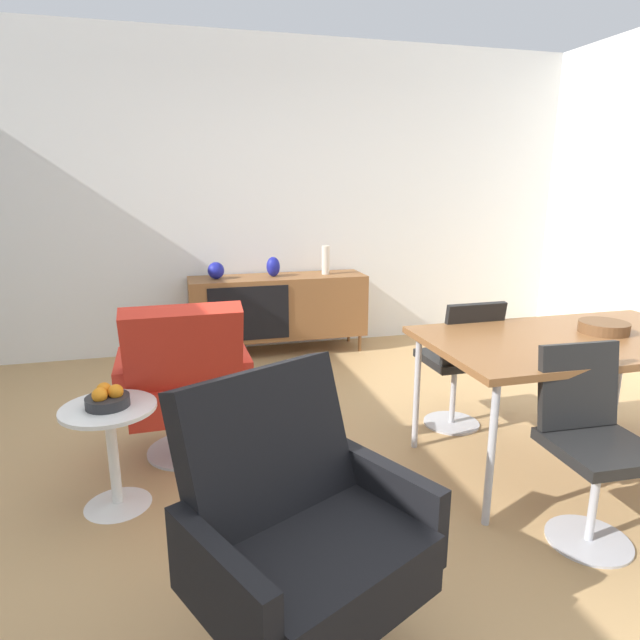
% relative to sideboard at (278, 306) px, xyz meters
% --- Properties ---
extents(ground_plane, '(8.32, 8.32, 0.00)m').
position_rel_sideboard_xyz_m(ground_plane, '(-0.17, -2.30, -0.44)').
color(ground_plane, tan).
extents(wall_back, '(6.80, 0.12, 2.80)m').
position_rel_sideboard_xyz_m(wall_back, '(-0.17, 0.30, 0.96)').
color(wall_back, silver).
rests_on(wall_back, ground_plane).
extents(sideboard, '(1.60, 0.45, 0.72)m').
position_rel_sideboard_xyz_m(sideboard, '(0.00, 0.00, 0.00)').
color(sideboard, brown).
rests_on(sideboard, ground_plane).
extents(vase_cobalt, '(0.12, 0.12, 0.18)m').
position_rel_sideboard_xyz_m(vase_cobalt, '(-0.04, 0.00, 0.37)').
color(vase_cobalt, navy).
rests_on(vase_cobalt, sideboard).
extents(vase_sculptural_dark, '(0.07, 0.07, 0.26)m').
position_rel_sideboard_xyz_m(vase_sculptural_dark, '(0.45, 0.00, 0.41)').
color(vase_sculptural_dark, beige).
rests_on(vase_sculptural_dark, sideboard).
extents(vase_ceramic_small, '(0.14, 0.14, 0.15)m').
position_rel_sideboard_xyz_m(vase_ceramic_small, '(-0.55, 0.00, 0.35)').
color(vase_ceramic_small, navy).
rests_on(vase_ceramic_small, sideboard).
extents(dining_table, '(1.60, 0.90, 0.74)m').
position_rel_sideboard_xyz_m(dining_table, '(1.16, -2.45, 0.26)').
color(dining_table, brown).
rests_on(dining_table, ground_plane).
extents(wooden_bowl_on_table, '(0.26, 0.26, 0.06)m').
position_rel_sideboard_xyz_m(wooden_bowl_on_table, '(1.37, -2.41, 0.33)').
color(wooden_bowl_on_table, brown).
rests_on(wooden_bowl_on_table, dining_table).
extents(dining_chair_front_left, '(0.42, 0.44, 0.86)m').
position_rel_sideboard_xyz_m(dining_chair_front_left, '(0.81, -3.01, 0.03)').
color(dining_chair_front_left, black).
rests_on(dining_chair_front_left, ground_plane).
extents(dining_chair_back_left, '(0.41, 0.43, 0.86)m').
position_rel_sideboard_xyz_m(dining_chair_back_left, '(0.81, -1.89, 0.03)').
color(dining_chair_back_left, black).
rests_on(dining_chair_back_left, ground_plane).
extents(lounge_chair_red, '(0.73, 0.67, 0.95)m').
position_rel_sideboard_xyz_m(lounge_chair_red, '(-0.87, -1.84, 0.03)').
color(lounge_chair_red, red).
rests_on(lounge_chair_red, ground_plane).
extents(armchair_black_shell, '(0.87, 0.85, 0.95)m').
position_rel_sideboard_xyz_m(armchair_black_shell, '(-0.55, -3.28, 0.03)').
color(armchair_black_shell, black).
rests_on(armchair_black_shell, ground_plane).
extents(side_table_round, '(0.44, 0.44, 0.52)m').
position_rel_sideboard_xyz_m(side_table_round, '(-1.23, -2.24, -0.12)').
color(side_table_round, white).
rests_on(side_table_round, ground_plane).
extents(fruit_bowl, '(0.20, 0.20, 0.11)m').
position_rel_sideboard_xyz_m(fruit_bowl, '(-1.23, -2.24, 0.12)').
color(fruit_bowl, '#262628').
rests_on(fruit_bowl, side_table_round).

